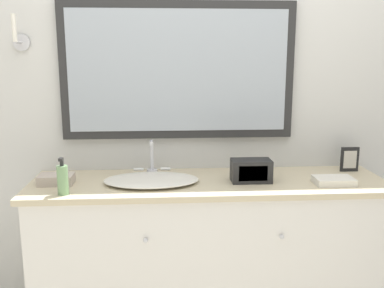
% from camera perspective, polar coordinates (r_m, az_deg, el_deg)
% --- Properties ---
extents(wall_back, '(8.00, 0.18, 2.55)m').
position_cam_1_polar(wall_back, '(2.48, 1.57, 6.10)').
color(wall_back, silver).
rests_on(wall_back, ground_plane).
extents(vanity_counter, '(1.89, 0.53, 0.87)m').
position_cam_1_polar(vanity_counter, '(2.44, 2.23, -14.73)').
color(vanity_counter, silver).
rests_on(vanity_counter, ground_plane).
extents(sink_basin, '(0.49, 0.35, 0.20)m').
position_cam_1_polar(sink_basin, '(2.25, -5.45, -4.69)').
color(sink_basin, silver).
rests_on(sink_basin, vanity_counter).
extents(soap_bottle, '(0.05, 0.05, 0.18)m').
position_cam_1_polar(soap_bottle, '(2.13, -16.86, -4.53)').
color(soap_bottle, '#709966').
rests_on(soap_bottle, vanity_counter).
extents(appliance_box, '(0.21, 0.12, 0.12)m').
position_cam_1_polar(appliance_box, '(2.27, 7.89, -3.55)').
color(appliance_box, black).
rests_on(appliance_box, vanity_counter).
extents(picture_frame, '(0.10, 0.01, 0.14)m').
position_cam_1_polar(picture_frame, '(2.60, 20.27, -1.93)').
color(picture_frame, black).
rests_on(picture_frame, vanity_counter).
extents(hand_towel_near_sink, '(0.20, 0.13, 0.04)m').
position_cam_1_polar(hand_towel_near_sink, '(2.33, 18.37, -4.67)').
color(hand_towel_near_sink, silver).
rests_on(hand_towel_near_sink, vanity_counter).
extents(hand_towel_far_corner, '(0.18, 0.12, 0.05)m').
position_cam_1_polar(hand_towel_far_corner, '(2.32, -17.65, -4.51)').
color(hand_towel_far_corner, '#B7A899').
rests_on(hand_towel_far_corner, vanity_counter).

